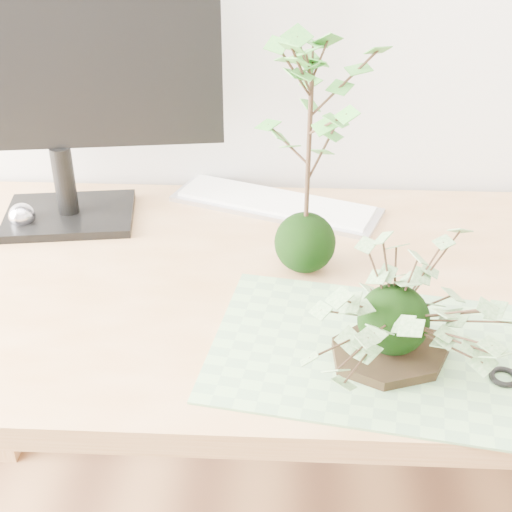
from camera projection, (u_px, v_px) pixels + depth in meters
The scene contains 8 objects.
desk at pixel (310, 325), 1.21m from camera, with size 1.60×0.70×0.74m.
cutting_mat at pixel (379, 352), 1.00m from camera, with size 0.47×0.31×0.00m, color #6A976A.
stone_dish at pixel (389, 352), 0.99m from camera, with size 0.17×0.17×0.01m, color black.
ivy_kokedama at pixel (397, 291), 0.93m from camera, with size 0.36×0.36×0.19m.
maple_kokedama at pixel (311, 98), 1.04m from camera, with size 0.24×0.24×0.42m.
keyboard at pixel (276, 204), 1.38m from camera, with size 0.42×0.25×0.02m.
monitor at pixel (48, 60), 1.20m from camera, with size 0.59×0.20×0.52m.
foil_ball at pixel (22, 216), 1.30m from camera, with size 0.05×0.05×0.05m, color silver.
Camera 1 is at (0.04, 0.25, 1.38)m, focal length 50.00 mm.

